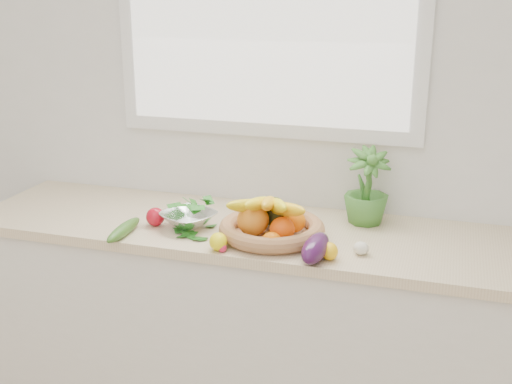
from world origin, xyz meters
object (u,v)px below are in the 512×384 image
(eggplant, at_px, (316,248))
(colander_with_spinach, at_px, (188,214))
(potted_herb, at_px, (367,188))
(apple, at_px, (155,217))
(cucumber, at_px, (124,230))
(fruit_basket, at_px, (271,223))

(eggplant, xyz_separation_m, colander_with_spinach, (-0.54, 0.16, 0.01))
(potted_herb, bearing_deg, apple, -160.24)
(apple, relative_size, eggplant, 0.34)
(colander_with_spinach, bearing_deg, cucumber, -143.23)
(apple, xyz_separation_m, colander_with_spinach, (0.13, 0.02, 0.02))
(eggplant, bearing_deg, fruit_basket, 142.54)
(cucumber, bearing_deg, potted_herb, 25.87)
(apple, height_order, potted_herb, potted_herb)
(eggplant, relative_size, colander_with_spinach, 0.82)
(apple, relative_size, colander_with_spinach, 0.28)
(apple, relative_size, fruit_basket, 0.16)
(eggplant, distance_m, potted_herb, 0.45)
(eggplant, xyz_separation_m, potted_herb, (0.11, 0.42, 0.10))
(eggplant, xyz_separation_m, fruit_basket, (-0.21, 0.16, 0.01))
(eggplant, bearing_deg, cucumber, 179.51)
(potted_herb, distance_m, fruit_basket, 0.42)
(eggplant, height_order, potted_herb, potted_herb)
(colander_with_spinach, bearing_deg, potted_herb, 21.98)
(fruit_basket, bearing_deg, apple, -177.76)
(fruit_basket, bearing_deg, potted_herb, 39.75)
(eggplant, height_order, fruit_basket, fruit_basket)
(cucumber, bearing_deg, colander_with_spinach, 36.77)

